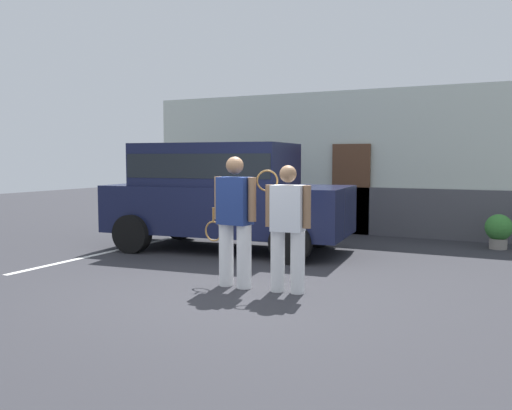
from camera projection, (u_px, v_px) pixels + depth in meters
name	position (u px, v px, depth m)	size (l,w,h in m)	color
ground_plane	(227.00, 290.00, 7.39)	(40.00, 40.00, 0.00)	#2D2D33
parking_stripe_0	(105.00, 253.00, 10.26)	(0.12, 4.40, 0.01)	silver
house_frontage	(358.00, 167.00, 12.87)	(10.90, 0.40, 3.35)	silver
parked_suv	(223.00, 191.00, 10.57)	(4.77, 2.53, 2.05)	#141938
tennis_player_man	(235.00, 220.00, 7.49)	(0.91, 0.32, 1.79)	white
tennis_player_woman	(287.00, 226.00, 7.19)	(0.76, 0.29, 1.68)	white
potted_plant_by_porch	(499.00, 230.00, 10.69)	(0.52, 0.52, 0.68)	gray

